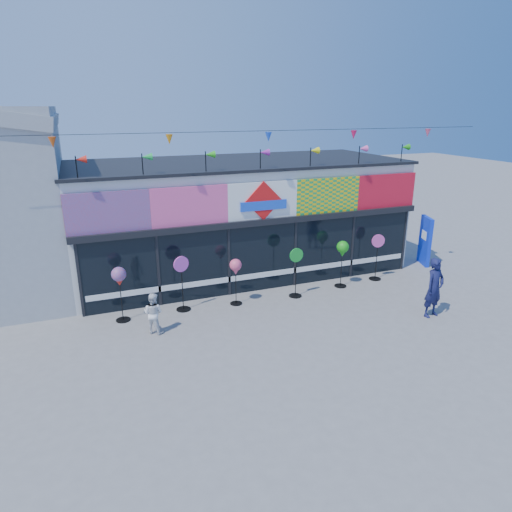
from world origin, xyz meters
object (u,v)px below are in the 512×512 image
spinner_0 (119,278)px  spinner_4 (343,250)px  spinner_1 (182,282)px  spinner_3 (296,271)px  blue_sign (425,241)px  adult_man (434,288)px  spinner_5 (377,256)px  child (153,313)px  spinner_2 (236,268)px

spinner_0 → spinner_4: 7.37m
spinner_1 → spinner_3: spinner_1 is taller
blue_sign → spinner_3: 6.30m
spinner_1 → spinner_4: size_ratio=1.05×
spinner_0 → adult_man: adult_man is taller
spinner_0 → spinner_4: bearing=-0.1°
spinner_5 → child: (-8.18, -1.22, -0.31)m
spinner_0 → spinner_1: 1.87m
spinner_3 → child: bearing=-169.8°
adult_man → spinner_4: bearing=103.1°
spinner_4 → spinner_3: bearing=-173.4°
spinner_4 → spinner_5: spinner_5 is taller
spinner_2 → adult_man: bearing=-29.7°
spinner_2 → spinner_5: bearing=2.3°
spinner_2 → adult_man: 5.97m
blue_sign → spinner_4: 4.45m
spinner_3 → spinner_4: (1.86, 0.21, 0.44)m
blue_sign → spinner_0: (-11.72, -0.89, 0.37)m
spinner_3 → spinner_4: bearing=6.6°
spinner_0 → spinner_1: bearing=2.7°
blue_sign → spinner_5: size_ratio=1.13×
spinner_1 → blue_sign: bearing=4.7°
spinner_4 → child: (-6.64, -1.08, -0.74)m
blue_sign → spinner_2: (-8.23, -0.98, 0.25)m
spinner_2 → spinner_4: (3.89, 0.08, 0.12)m
spinner_3 → blue_sign: bearing=10.2°
spinner_1 → spinner_5: bearing=0.4°
spinner_3 → child: 4.86m
blue_sign → spinner_4: bearing=-148.5°
spinner_5 → child: 8.27m
blue_sign → spinner_3: size_ratio=1.15×
spinner_3 → spinner_5: (3.40, 0.36, 0.01)m
spinner_0 → child: bearing=-55.8°
spinner_3 → spinner_0: bearing=177.7°
spinner_2 → child: 2.99m
spinner_2 → spinner_4: spinner_4 is taller
spinner_2 → spinner_4: 3.89m
spinner_0 → spinner_5: size_ratio=0.98×
spinner_3 → spinner_4: size_ratio=1.01×
spinner_3 → child: size_ratio=1.42×
spinner_1 → spinner_2: 1.70m
spinner_1 → spinner_5: 7.09m
spinner_2 → adult_man: adult_man is taller
spinner_2 → adult_man: (5.18, -2.96, -0.30)m
spinner_1 → spinner_5: spinner_1 is taller
spinner_3 → spinner_5: bearing=6.0°
spinner_5 → adult_man: size_ratio=0.94×
blue_sign → child: bearing=-150.0°
spinner_0 → spinner_2: bearing=-1.5°
blue_sign → spinner_0: 11.76m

